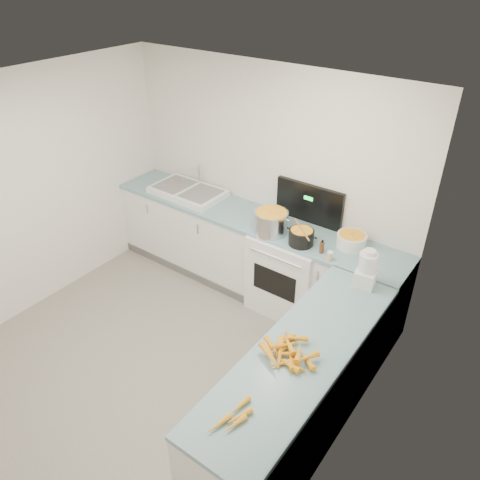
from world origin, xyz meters
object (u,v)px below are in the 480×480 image
Objects in this scene: mixing_bowl at (351,240)px; extract_bottle at (322,248)px; stove at (291,269)px; spice_jar at (330,257)px; food_processor at (367,270)px; steel_pot at (271,223)px; black_pot at (301,238)px; sink at (188,191)px.

mixing_bowl reaches higher than extract_bottle.
stove is 17.58× the size of spice_jar.
food_processor is (0.35, -0.49, 0.08)m from mixing_bowl.
extract_bottle is (-0.18, -0.27, -0.01)m from mixing_bowl.
extract_bottle is at bearing -3.24° from steel_pot.
spice_jar is at bearing -14.25° from black_pot.
sink is 1.63m from black_pot.
mixing_bowl is at bearing 80.88° from spice_jar.
steel_pot is at bearing -145.02° from stove.
steel_pot is at bearing 177.70° from black_pot.
stove reaches higher than black_pot.
sink reaches higher than spice_jar.
sink reaches higher than steel_pot.
stove reaches higher than food_processor.
steel_pot is (-0.19, -0.13, 0.57)m from stove.
spice_jar is at bearing -24.49° from stove.
mixing_bowl is 0.32m from extract_bottle.
sink is 1.86m from extract_bottle.
food_processor reaches higher than extract_bottle.
mixing_bowl is at bearing 16.93° from steel_pot.
steel_pot is 4.45× the size of spice_jar.
black_pot is at bearing -41.46° from stove.
spice_jar is 0.22× the size of food_processor.
food_processor is (0.41, -0.15, 0.11)m from spice_jar.
stove is 4.77× the size of mixing_bowl.
sink is at bearing 174.19° from black_pot.
stove is 1.18m from food_processor.
stove is at bearing -0.62° from sink.
spice_jar is (0.12, -0.07, -0.02)m from extract_bottle.
sink is at bearing 172.63° from spice_jar.
sink reaches higher than mixing_bowl.
black_pot is 0.86× the size of mixing_bowl.
spice_jar is (0.36, -0.09, -0.03)m from black_pot.
spice_jar is at bearing -7.37° from sink.
black_pot is 3.17× the size of spice_jar.
extract_bottle is (1.85, -0.18, 0.02)m from sink.
extract_bottle is at bearing -123.30° from mixing_bowl.
stove is 12.03× the size of extract_bottle.
steel_pot is at bearing 176.76° from extract_bottle.
stove is at bearing 155.51° from spice_jar.
food_processor is (2.39, -0.40, 0.11)m from sink.
mixing_bowl is (0.58, 0.10, 0.53)m from stove.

